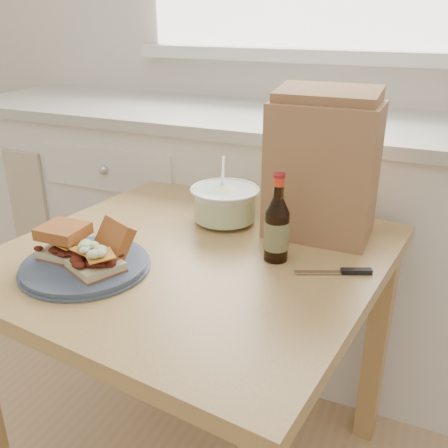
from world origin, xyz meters
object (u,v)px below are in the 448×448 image
at_px(dining_table, 195,288).
at_px(beer_bottle, 277,228).
at_px(paper_bag, 322,171).
at_px(coleslaw_bowl, 225,206).
at_px(plate, 85,266).

bearing_deg(dining_table, beer_bottle, 17.43).
distance_m(dining_table, paper_bag, 0.44).
bearing_deg(paper_bag, beer_bottle, -106.21).
height_order(dining_table, paper_bag, paper_bag).
relative_size(coleslaw_bowl, paper_bag, 0.56).
bearing_deg(dining_table, coleslaw_bowl, 98.05).
xyz_separation_m(dining_table, plate, (-0.18, -0.19, 0.12)).
distance_m(coleslaw_bowl, paper_bag, 0.29).
bearing_deg(coleslaw_bowl, plate, -114.79).
relative_size(plate, paper_bag, 0.83).
height_order(dining_table, plate, plate).
bearing_deg(paper_bag, plate, -136.73).
relative_size(coleslaw_bowl, beer_bottle, 0.90).
bearing_deg(beer_bottle, plate, -158.83).
height_order(plate, paper_bag, paper_bag).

